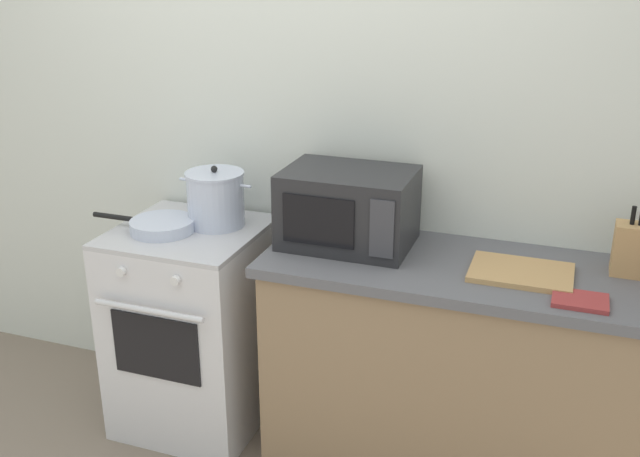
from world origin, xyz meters
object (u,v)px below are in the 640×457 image
object	(u,v)px
stock_pot	(216,199)
knife_block	(632,249)
cutting_board	(521,272)
oven_mitt	(580,300)
microwave	(348,208)
frying_pan	(161,225)
stove	(194,327)

from	to	relation	value
stock_pot	knife_block	xyz separation A→B (m)	(1.63, 0.05, -0.02)
cutting_board	oven_mitt	xyz separation A→B (m)	(0.21, -0.16, -0.00)
knife_block	microwave	bearing A→B (deg)	-176.59
stock_pot	frying_pan	bearing A→B (deg)	-141.25
stove	microwave	xyz separation A→B (m)	(0.68, 0.08, 0.61)
microwave	oven_mitt	xyz separation A→B (m)	(0.88, -0.24, -0.14)
stock_pot	frying_pan	size ratio (longest dim) A/B	0.70
frying_pan	knife_block	world-z (taller)	knife_block
microwave	stove	bearing A→B (deg)	-173.37
frying_pan	oven_mitt	size ratio (longest dim) A/B	2.60
knife_block	oven_mitt	xyz separation A→B (m)	(-0.16, -0.30, -0.09)
frying_pan	microwave	xyz separation A→B (m)	(0.77, 0.13, 0.12)
stove	stock_pot	bearing A→B (deg)	44.97
stove	stock_pot	size ratio (longest dim) A/B	2.79
cutting_board	frying_pan	bearing A→B (deg)	-177.86
oven_mitt	stock_pot	bearing A→B (deg)	170.28
stove	knife_block	size ratio (longest dim) A/B	3.46
cutting_board	stock_pot	bearing A→B (deg)	175.84
stove	knife_block	distance (m)	1.82
microwave	cutting_board	size ratio (longest dim) A/B	1.39
stock_pot	microwave	world-z (taller)	microwave
stove	stock_pot	world-z (taller)	stock_pot
stock_pot	stove	bearing A→B (deg)	-135.03
stove	microwave	world-z (taller)	microwave
stock_pot	oven_mitt	xyz separation A→B (m)	(1.47, -0.25, -0.11)
frying_pan	stove	bearing A→B (deg)	30.80
cutting_board	oven_mitt	distance (m)	0.26
microwave	cutting_board	bearing A→B (deg)	-6.57
stock_pot	oven_mitt	size ratio (longest dim) A/B	1.83
stock_pot	microwave	size ratio (longest dim) A/B	0.66
stock_pot	oven_mitt	distance (m)	1.50
knife_block	oven_mitt	world-z (taller)	knife_block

